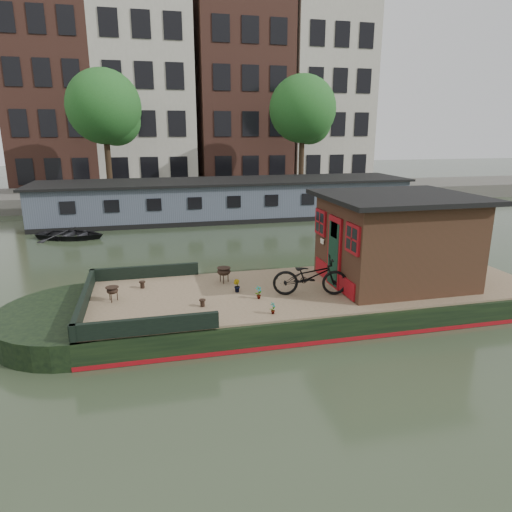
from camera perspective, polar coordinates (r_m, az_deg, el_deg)
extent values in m
plane|color=#25321F|center=(12.60, 7.66, -6.68)|extent=(120.00, 120.00, 0.00)
cube|color=black|center=(12.49, 7.71, -5.40)|extent=(12.00, 4.00, 0.60)
cylinder|color=black|center=(11.84, -20.79, -7.51)|extent=(4.00, 4.00, 0.60)
cube|color=maroon|center=(12.58, 7.67, -6.42)|extent=(12.02, 4.02, 0.10)
cube|color=#8C7656|center=(12.38, 7.77, -3.99)|extent=(11.80, 3.80, 0.05)
cube|color=black|center=(11.64, -20.64, -5.10)|extent=(0.12, 4.00, 0.35)
cube|color=black|center=(13.36, -13.67, -1.94)|extent=(3.00, 0.12, 0.35)
cube|color=black|center=(9.75, -13.55, -8.51)|extent=(3.00, 0.12, 0.35)
cube|color=#302112|center=(13.00, 17.05, 1.79)|extent=(3.50, 3.00, 2.30)
cube|color=black|center=(12.78, 17.47, 7.07)|extent=(4.00, 3.50, 0.12)
cube|color=maroon|center=(12.25, 9.76, 0.48)|extent=(0.06, 0.80, 1.90)
cube|color=black|center=(12.26, 9.67, 0.25)|extent=(0.04, 0.64, 1.70)
cube|color=maroon|center=(11.18, 12.00, 2.11)|extent=(0.06, 0.72, 0.72)
cube|color=maroon|center=(13.06, 8.09, 4.18)|extent=(0.06, 0.72, 0.72)
imported|color=black|center=(11.64, 6.79, -2.51)|extent=(2.00, 1.05, 1.00)
imported|color=maroon|center=(11.38, 0.33, -4.58)|extent=(0.21, 0.19, 0.33)
imported|color=maroon|center=(11.87, -2.44, -3.74)|extent=(0.22, 0.23, 0.33)
imported|color=brown|center=(10.48, 2.13, -6.52)|extent=(0.18, 0.18, 0.29)
cylinder|color=black|center=(12.53, -14.02, -3.51)|extent=(0.17, 0.17, 0.19)
cylinder|color=black|center=(11.00, -6.71, -5.86)|extent=(0.16, 0.16, 0.18)
imported|color=black|center=(22.22, -22.14, 2.84)|extent=(3.56, 3.04, 0.62)
cube|color=#485061|center=(25.50, -3.62, 7.00)|extent=(20.00, 4.00, 2.00)
cube|color=black|center=(25.37, -3.66, 9.34)|extent=(20.40, 4.40, 0.12)
cube|color=black|center=(25.65, -3.58, 5.05)|extent=(20.00, 4.05, 0.24)
cube|color=#47443F|center=(31.94, -5.64, 7.65)|extent=(60.00, 6.00, 0.90)
cube|color=brown|center=(38.96, -23.84, 18.26)|extent=(6.00, 8.00, 15.00)
cube|color=#B7B2A3|center=(38.53, -13.82, 20.24)|extent=(7.00, 8.00, 16.50)
cube|color=brown|center=(39.27, -2.08, 19.81)|extent=(7.00, 8.00, 15.50)
cube|color=#B7B2A3|center=(41.26, 8.09, 19.81)|extent=(6.50, 8.00, 16.00)
cylinder|color=#332316|center=(30.00, -17.98, 11.20)|extent=(0.36, 0.36, 4.00)
sphere|color=#1B4517|center=(29.97, -18.51, 17.30)|extent=(4.40, 4.40, 4.40)
sphere|color=#1B4517|center=(30.21, -17.15, 15.86)|extent=(3.00, 3.00, 3.00)
cylinder|color=#332316|center=(31.65, 5.70, 12.04)|extent=(0.36, 0.36, 4.00)
sphere|color=#1B4517|center=(31.63, 5.86, 17.83)|extent=(4.40, 4.40, 4.40)
sphere|color=#1B4517|center=(32.08, 6.69, 16.34)|extent=(3.00, 3.00, 3.00)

